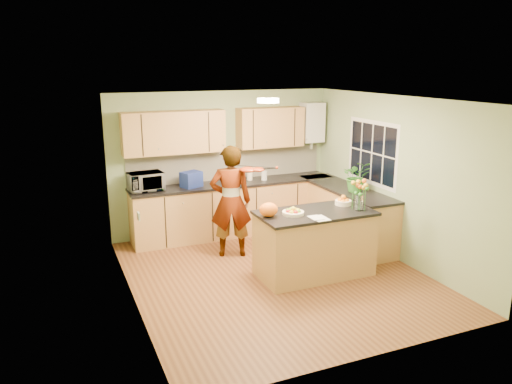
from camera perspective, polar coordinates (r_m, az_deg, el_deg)
name	(u,v)px	position (r m, az deg, el deg)	size (l,w,h in m)	color
floor	(276,275)	(7.27, 2.26, -9.48)	(4.50, 4.50, 0.00)	brown
ceiling	(277,99)	(6.66, 2.47, 10.58)	(4.00, 4.50, 0.02)	white
wall_back	(223,162)	(8.90, -3.84, 3.42)	(4.00, 0.02, 2.50)	#8BA072
wall_front	(375,244)	(5.01, 13.46, -5.78)	(4.00, 0.02, 2.50)	#8BA072
wall_left	(129,207)	(6.30, -14.34, -1.66)	(0.02, 4.50, 2.50)	#8BA072
wall_right	(395,178)	(7.90, 15.59, 1.50)	(0.02, 4.50, 2.50)	#8BA072
back_counter	(234,208)	(8.84, -2.51, -1.84)	(3.64, 0.62, 0.94)	#B38947
right_counter	(345,214)	(8.59, 10.17, -2.54)	(0.62, 2.24, 0.94)	#B38947
splashback	(228,165)	(8.93, -3.20, 3.13)	(3.60, 0.02, 0.52)	white
upper_cabinets	(215,130)	(8.59, -4.65, 7.06)	(3.20, 0.34, 0.70)	#B38947
boiler	(312,122)	(9.35, 6.40, 7.90)	(0.40, 0.30, 0.86)	silver
window_right	(372,153)	(8.31, 13.14, 4.38)	(0.01, 1.30, 1.05)	silver
light_switch	(139,216)	(5.72, -13.27, -2.71)	(0.02, 0.09, 0.09)	silver
ceiling_lamp	(268,100)	(6.94, 1.39, 10.42)	(0.30, 0.30, 0.07)	#FFEABF
peninsula_island	(314,243)	(7.19, 6.69, -5.83)	(1.64, 0.84, 0.94)	#B38947
fruit_dish	(293,212)	(6.86, 4.27, -2.24)	(0.30, 0.30, 0.11)	#F5E2C4
orange_bowl	(343,201)	(7.42, 9.94, -1.01)	(0.24, 0.24, 0.14)	#F5E2C4
flower_vase	(360,188)	(7.12, 11.80, 0.44)	(0.26, 0.26, 0.49)	silver
orange_bag	(269,210)	(6.75, 1.45, -2.03)	(0.26, 0.22, 0.19)	orange
papers	(320,218)	(6.74, 7.32, -2.97)	(0.20, 0.27, 0.01)	silver
violinist	(231,201)	(7.73, -2.91, -1.08)	(0.64, 0.42, 1.76)	tan
violin	(248,170)	(7.47, -0.94, 2.57)	(0.60, 0.24, 0.12)	#541605
microwave	(146,182)	(8.29, -12.50, 1.16)	(0.55, 0.37, 0.30)	silver
blue_box	(191,179)	(8.43, -7.41, 1.45)	(0.32, 0.24, 0.26)	navy
kettle	(230,175)	(8.66, -2.96, 1.90)	(0.17, 0.17, 0.32)	silver
jar_cream	(250,176)	(8.86, -0.73, 1.86)	(0.10, 0.10, 0.15)	#F5E2C4
jar_white	(264,176)	(8.86, 0.94, 1.89)	(0.11, 0.11, 0.16)	silver
potted_plant	(357,176)	(8.19, 11.44, 1.78)	(0.45, 0.39, 0.50)	#337928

